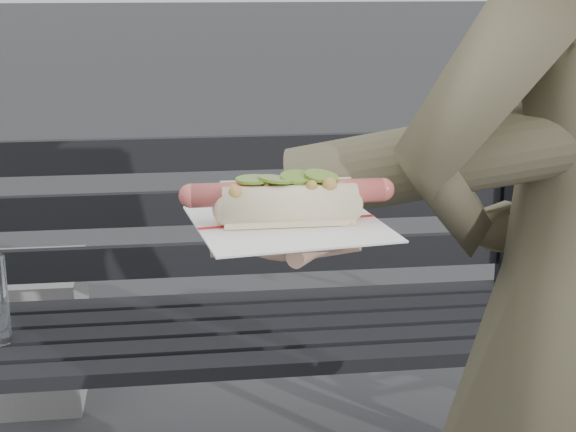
% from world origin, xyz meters
% --- Properties ---
extents(park_bench, '(1.50, 0.44, 0.88)m').
position_xyz_m(park_bench, '(0.04, 1.03, 0.52)').
color(park_bench, black).
rests_on(park_bench, ground).
extents(held_hotdog, '(0.63, 0.32, 0.20)m').
position_xyz_m(held_hotdog, '(0.22, 0.08, 1.03)').
color(held_hotdog, '#4E4B34').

